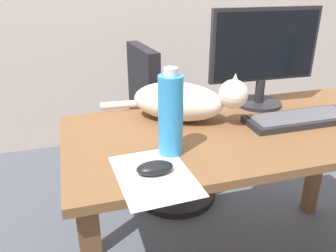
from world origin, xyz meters
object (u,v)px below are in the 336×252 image
keyboard (300,119)px  water_bottle (171,115)px  office_chair (168,138)px  computer_mouse (155,168)px  monitor (264,54)px  cat (183,100)px

keyboard → water_bottle: water_bottle is taller
keyboard → office_chair: bearing=119.6°
keyboard → computer_mouse: size_ratio=4.00×
keyboard → water_bottle: (-0.56, -0.10, 0.12)m
monitor → cat: bearing=-170.1°
computer_mouse → water_bottle: (0.08, 0.11, 0.11)m
office_chair → cat: 0.62m
monitor → keyboard: size_ratio=1.09×
office_chair → water_bottle: bearing=-105.9°
keyboard → water_bottle: size_ratio=1.56×
water_bottle → keyboard: bearing=10.0°
office_chair → water_bottle: water_bottle is taller
computer_mouse → water_bottle: bearing=53.3°
office_chair → cat: bearing=-99.2°
cat → office_chair: bearing=80.8°
keyboard → computer_mouse: (-0.64, -0.21, 0.00)m
monitor → water_bottle: bearing=-147.8°
water_bottle → computer_mouse: bearing=-126.7°
monitor → computer_mouse: bearing=-144.0°
office_chair → keyboard: office_chair is taller
monitor → cat: 0.41m
cat → keyboard: bearing=-19.6°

